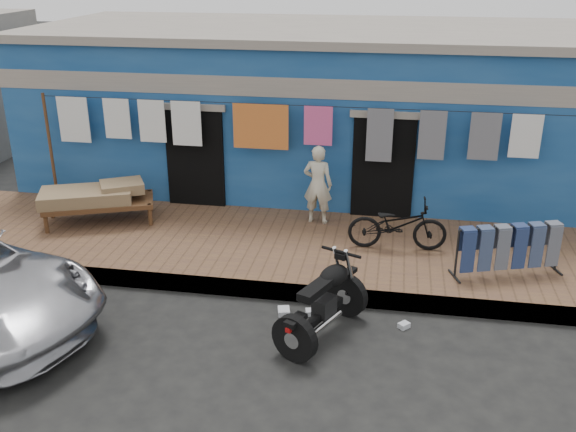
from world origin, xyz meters
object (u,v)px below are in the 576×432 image
object	(u,v)px
seated_person	(318,185)
bicycle	(398,220)
motorcycle	(322,301)
charpoy	(99,204)
jeans_rack	(508,249)

from	to	relation	value
seated_person	bicycle	bearing A→B (deg)	153.63
seated_person	motorcycle	distance (m)	3.37
motorcycle	charpoy	xyz separation A→B (m)	(-4.35, 2.67, 0.05)
charpoy	jeans_rack	xyz separation A→B (m)	(6.92, -0.88, 0.07)
seated_person	charpoy	size ratio (longest dim) A/B	0.65
bicycle	jeans_rack	distance (m)	1.77
motorcycle	charpoy	size ratio (longest dim) A/B	0.80
charpoy	jeans_rack	bearing A→B (deg)	-7.23
seated_person	charpoy	xyz separation A→B (m)	(-3.85, -0.64, -0.38)
bicycle	charpoy	xyz separation A→B (m)	(-5.28, 0.25, -0.17)
motorcycle	seated_person	bearing A→B (deg)	122.57
seated_person	motorcycle	size ratio (longest dim) A/B	0.81
seated_person	jeans_rack	size ratio (longest dim) A/B	0.83
charpoy	seated_person	bearing A→B (deg)	9.46
seated_person	motorcycle	world-z (taller)	seated_person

